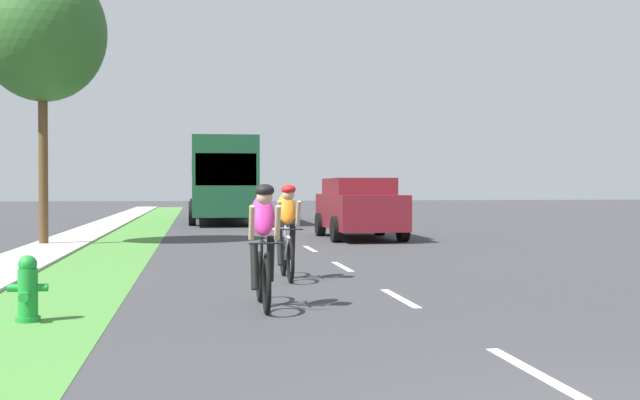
{
  "coord_description": "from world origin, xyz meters",
  "views": [
    {
      "loc": [
        -2.78,
        -3.69,
        1.55
      ],
      "look_at": [
        0.36,
        16.1,
        1.2
      ],
      "focal_mm": 43.8,
      "sensor_mm": 36.0,
      "label": 1
    }
  ],
  "objects_px": {
    "cyclist_lead": "(263,244)",
    "suv_maroon": "(359,207)",
    "street_tree_near": "(42,33)",
    "bus_dark_green": "(221,177)",
    "fire_hydrant_green": "(28,289)",
    "cyclist_trailing": "(287,231)"
  },
  "relations": [
    {
      "from": "fire_hydrant_green",
      "to": "cyclist_trailing",
      "type": "bearing_deg",
      "value": 46.55
    },
    {
      "from": "cyclist_trailing",
      "to": "suv_maroon",
      "type": "xyz_separation_m",
      "value": [
        3.28,
        9.78,
        0.14
      ]
    },
    {
      "from": "suv_maroon",
      "to": "street_tree_near",
      "type": "relative_size",
      "value": 0.63
    },
    {
      "from": "fire_hydrant_green",
      "to": "suv_maroon",
      "type": "xyz_separation_m",
      "value": [
        6.67,
        13.35,
        0.58
      ]
    },
    {
      "from": "fire_hydrant_green",
      "to": "cyclist_lead",
      "type": "bearing_deg",
      "value": 11.84
    },
    {
      "from": "suv_maroon",
      "to": "bus_dark_green",
      "type": "height_order",
      "value": "bus_dark_green"
    },
    {
      "from": "street_tree_near",
      "to": "suv_maroon",
      "type": "bearing_deg",
      "value": 8.51
    },
    {
      "from": "cyclist_trailing",
      "to": "street_tree_near",
      "type": "height_order",
      "value": "street_tree_near"
    },
    {
      "from": "cyclist_lead",
      "to": "bus_dark_green",
      "type": "height_order",
      "value": "bus_dark_green"
    },
    {
      "from": "suv_maroon",
      "to": "bus_dark_green",
      "type": "distance_m",
      "value": 12.8
    },
    {
      "from": "cyclist_lead",
      "to": "cyclist_trailing",
      "type": "xyz_separation_m",
      "value": [
        0.65,
        3.0,
        0.0
      ]
    },
    {
      "from": "cyclist_trailing",
      "to": "cyclist_lead",
      "type": "bearing_deg",
      "value": -102.2
    },
    {
      "from": "cyclist_lead",
      "to": "suv_maroon",
      "type": "distance_m",
      "value": 13.37
    },
    {
      "from": "fire_hydrant_green",
      "to": "street_tree_near",
      "type": "distance_m",
      "value": 13.28
    },
    {
      "from": "cyclist_lead",
      "to": "suv_maroon",
      "type": "bearing_deg",
      "value": 72.89
    },
    {
      "from": "fire_hydrant_green",
      "to": "cyclist_trailing",
      "type": "xyz_separation_m",
      "value": [
        3.39,
        3.58,
        0.44
      ]
    },
    {
      "from": "suv_maroon",
      "to": "bus_dark_green",
      "type": "relative_size",
      "value": 0.41
    },
    {
      "from": "street_tree_near",
      "to": "cyclist_lead",
      "type": "bearing_deg",
      "value": -67.28
    },
    {
      "from": "cyclist_lead",
      "to": "suv_maroon",
      "type": "height_order",
      "value": "suv_maroon"
    },
    {
      "from": "cyclist_trailing",
      "to": "bus_dark_green",
      "type": "xyz_separation_m",
      "value": [
        -0.4,
        21.99,
        1.17
      ]
    },
    {
      "from": "suv_maroon",
      "to": "bus_dark_green",
      "type": "xyz_separation_m",
      "value": [
        -3.68,
        12.22,
        1.03
      ]
    },
    {
      "from": "cyclist_lead",
      "to": "cyclist_trailing",
      "type": "height_order",
      "value": "same"
    }
  ]
}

